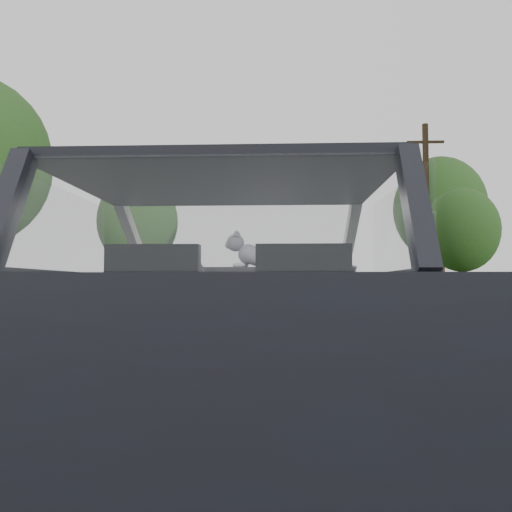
# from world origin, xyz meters

# --- Properties ---
(ground) EXTENTS (140.00, 140.00, 0.00)m
(ground) POSITION_xyz_m (0.00, 0.00, 0.00)
(ground) COLOR black
(ground) RESTS_ON ground
(subject_car) EXTENTS (1.80, 4.00, 1.45)m
(subject_car) POSITION_xyz_m (0.00, 0.00, 0.72)
(subject_car) COLOR #1E202B
(subject_car) RESTS_ON ground
(dashboard) EXTENTS (1.58, 0.45, 0.30)m
(dashboard) POSITION_xyz_m (0.00, 0.62, 0.85)
(dashboard) COLOR black
(dashboard) RESTS_ON subject_car
(driver_seat) EXTENTS (0.50, 0.72, 0.42)m
(driver_seat) POSITION_xyz_m (-0.40, -0.29, 0.88)
(driver_seat) COLOR black
(driver_seat) RESTS_ON subject_car
(passenger_seat) EXTENTS (0.50, 0.72, 0.42)m
(passenger_seat) POSITION_xyz_m (0.40, -0.29, 0.88)
(passenger_seat) COLOR black
(passenger_seat) RESTS_ON subject_car
(steering_wheel) EXTENTS (0.36, 0.36, 0.04)m
(steering_wheel) POSITION_xyz_m (-0.40, 0.33, 0.92)
(steering_wheel) COLOR black
(steering_wheel) RESTS_ON dashboard
(cat) EXTENTS (0.67, 0.31, 0.29)m
(cat) POSITION_xyz_m (0.23, 0.66, 1.09)
(cat) COLOR #9090A2
(cat) RESTS_ON dashboard
(guardrail) EXTENTS (0.05, 90.00, 0.32)m
(guardrail) POSITION_xyz_m (4.30, 10.00, 0.58)
(guardrail) COLOR gray
(guardrail) RESTS_ON ground
(other_car) EXTENTS (2.37, 4.54, 1.42)m
(other_car) POSITION_xyz_m (-0.45, 19.65, 0.71)
(other_car) COLOR #A5AAB7
(other_car) RESTS_ON ground
(highway_sign) EXTENTS (0.35, 0.96, 2.43)m
(highway_sign) POSITION_xyz_m (6.51, 18.93, 1.21)
(highway_sign) COLOR #14631D
(highway_sign) RESTS_ON ground
(utility_pole) EXTENTS (0.31, 0.31, 7.57)m
(utility_pole) POSITION_xyz_m (6.42, 17.58, 3.78)
(utility_pole) COLOR black
(utility_pole) RESTS_ON ground
(tree_2) EXTENTS (4.01, 4.01, 5.83)m
(tree_2) POSITION_xyz_m (9.98, 23.52, 2.91)
(tree_2) COLOR #223A1B
(tree_2) RESTS_ON ground
(tree_3) EXTENTS (7.32, 7.32, 9.67)m
(tree_3) POSITION_xyz_m (11.73, 32.38, 4.83)
(tree_3) COLOR #223A1B
(tree_3) RESTS_ON ground
(tree_6) EXTENTS (6.07, 6.07, 7.43)m
(tree_6) POSITION_xyz_m (-8.30, 27.10, 3.71)
(tree_6) COLOR #223A1B
(tree_6) RESTS_ON ground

